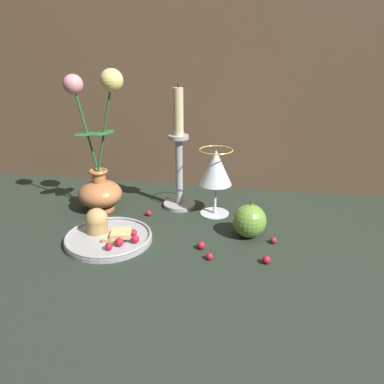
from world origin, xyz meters
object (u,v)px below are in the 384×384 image
Objects in this scene: vase at (99,171)px; plate_with_pastries at (107,234)px; apple_beside_vase at (249,221)px; candlestick at (179,160)px; wine_glass at (216,170)px.

vase is 1.86× the size of plate_with_pastries.
vase reaches higher than plate_with_pastries.
vase is 0.20m from plate_with_pastries.
vase is 4.05× the size of apple_beside_vase.
vase reaches higher than apple_beside_vase.
candlestick reaches higher than plate_with_pastries.
plate_with_pastries is (0.08, -0.16, -0.09)m from vase.
wine_glass is at bearing 40.16° from plate_with_pastries.
plate_with_pastries is at bearing -119.16° from candlestick.
vase is at bearing 168.37° from apple_beside_vase.
wine_glass is 1.93× the size of apple_beside_vase.
plate_with_pastries is 0.27m from candlestick.
candlestick is at bearing 163.38° from wine_glass.
apple_beside_vase is (0.19, -0.14, -0.09)m from candlestick.
plate_with_pastries is at bearing -139.84° from wine_glass.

